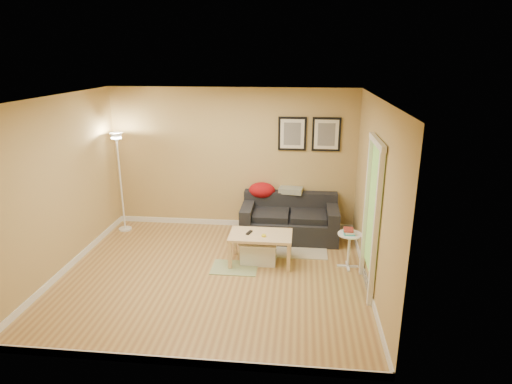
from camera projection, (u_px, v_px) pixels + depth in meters
floor at (214, 275)px, 6.49m from camera, size 4.50×4.50×0.00m
ceiling at (208, 98)px, 5.70m from camera, size 4.50×4.50×0.00m
wall_back at (233, 159)px, 7.99m from camera, size 4.50×0.00×4.50m
wall_front at (169, 254)px, 4.20m from camera, size 4.50×0.00×4.50m
wall_left at (59, 187)px, 6.32m from camera, size 0.00×4.00×4.00m
wall_right at (374, 197)px, 5.87m from camera, size 0.00×4.00×4.00m
baseboard_back at (234, 223)px, 8.36m from camera, size 4.50×0.02×0.10m
baseboard_front at (176, 361)px, 4.59m from camera, size 4.50×0.02×0.10m
baseboard_left at (71, 265)px, 6.69m from camera, size 0.02×4.00×0.10m
baseboard_right at (366, 280)px, 6.25m from camera, size 0.02×4.00×0.10m
sofa at (290, 218)px, 7.72m from camera, size 1.70×0.90×0.75m
red_throw at (262, 190)px, 7.95m from camera, size 0.48×0.36×0.28m
plaid_throw at (291, 190)px, 7.91m from camera, size 0.45×0.32×0.10m
framed_print_left at (292, 134)px, 7.71m from camera, size 0.50×0.04×0.60m
framed_print_right at (326, 134)px, 7.65m from camera, size 0.50×0.04×0.60m
area_rug at (290, 247)px, 7.40m from camera, size 1.25×0.85×0.01m
green_runner at (235, 268)px, 6.69m from camera, size 0.70×0.50×0.01m
coffee_table at (261, 248)px, 6.80m from camera, size 1.00×0.64×0.48m
remote_control at (249, 232)px, 6.77m from camera, size 0.10×0.17×0.02m
tape_roll at (264, 236)px, 6.63m from camera, size 0.07×0.07×0.03m
storage_bin at (259, 251)px, 6.86m from camera, size 0.57×0.42×0.35m
side_table at (349, 250)px, 6.64m from camera, size 0.37×0.37×0.56m
book_stack at (349, 231)px, 6.56m from camera, size 0.19×0.24×0.07m
floor_lamp at (121, 185)px, 7.90m from camera, size 0.24×0.24×1.84m
doorway at (370, 220)px, 5.82m from camera, size 0.12×1.01×2.13m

